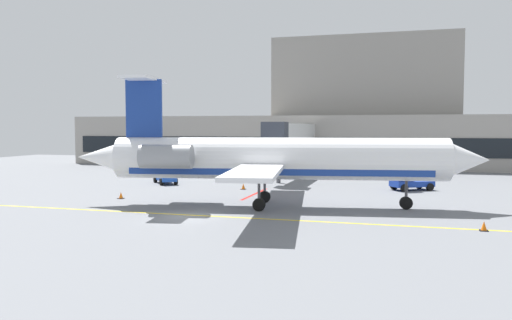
{
  "coord_description": "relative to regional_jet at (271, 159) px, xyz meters",
  "views": [
    {
      "loc": [
        13.32,
        -30.35,
        5.85
      ],
      "look_at": [
        1.45,
        11.59,
        3.0
      ],
      "focal_mm": 35.76,
      "sensor_mm": 36.0,
      "label": 1
    }
  ],
  "objects": [
    {
      "name": "fuel_tank",
      "position": [
        -15.87,
        24.94,
        -2.13
      ],
      "size": [
        7.28,
        2.84,
        2.48
      ],
      "color": "white",
      "rests_on": "ground"
    },
    {
      "name": "regional_jet",
      "position": [
        0.0,
        0.0,
        0.0
      ],
      "size": [
        30.05,
        22.42,
        9.45
      ],
      "color": "white",
      "rests_on": "ground"
    },
    {
      "name": "safety_cone_charlie",
      "position": [
        -12.8,
        0.77,
        -3.27
      ],
      "size": [
        0.47,
        0.47,
        0.55
      ],
      "color": "orange",
      "rests_on": "ground"
    },
    {
      "name": "jet_bridge_west",
      "position": [
        -3.12,
        22.94,
        1.44
      ],
      "size": [
        2.4,
        21.6,
        6.34
      ],
      "color": "silver",
      "rests_on": "ground"
    },
    {
      "name": "safety_cone_bravo",
      "position": [
        -5.03,
        9.36,
        -3.27
      ],
      "size": [
        0.47,
        0.47,
        0.55
      ],
      "color": "orange",
      "rests_on": "ground"
    },
    {
      "name": "pushback_tractor",
      "position": [
        -21.0,
        21.27,
        -2.6
      ],
      "size": [
        3.04,
        3.75,
        2.02
      ],
      "color": "#19389E",
      "rests_on": "ground"
    },
    {
      "name": "ground",
      "position": [
        -4.32,
        -5.5,
        -3.57
      ],
      "size": [
        120.0,
        120.0,
        0.11
      ],
      "color": "slate"
    },
    {
      "name": "baggage_tug",
      "position": [
        9.74,
        12.8,
        -2.57
      ],
      "size": [
        4.13,
        3.46,
        2.07
      ],
      "color": "#19389E",
      "rests_on": "ground"
    },
    {
      "name": "terminal_building",
      "position": [
        -2.0,
        41.33,
        2.99
      ],
      "size": [
        73.22,
        13.27,
        19.2
      ],
      "color": "gray",
      "rests_on": "ground"
    },
    {
      "name": "belt_loader",
      "position": [
        -14.45,
        12.1,
        -2.62
      ],
      "size": [
        3.66,
        4.0,
        1.94
      ],
      "color": "#1E4CB2",
      "rests_on": "ground"
    },
    {
      "name": "safety_cone_alpha",
      "position": [
        13.63,
        -5.11,
        -3.27
      ],
      "size": [
        0.47,
        0.47,
        0.55
      ],
      "color": "orange",
      "rests_on": "ground"
    }
  ]
}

